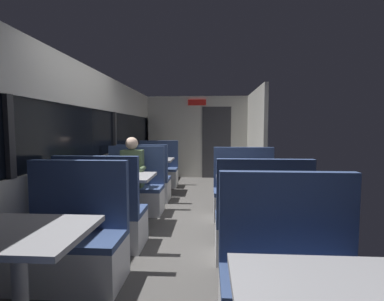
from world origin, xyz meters
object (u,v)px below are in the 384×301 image
at_px(bench_mid_window_facing_end, 103,220).
at_px(bench_rear_aisle_facing_end, 261,230).
at_px(bench_far_window_facing_entry, 158,173).
at_px(coffee_cup_secondary, 149,156).
at_px(bench_far_window_facing_end, 145,184).
at_px(bench_rear_aisle_facing_entry, 244,197).
at_px(bench_mid_window_facing_entry, 134,193).
at_px(seated_passenger, 133,181).
at_px(bench_near_window_facing_entry, 72,247).
at_px(bench_front_aisle_facing_entry, 292,292).
at_px(dining_table_near_window, 18,245).
at_px(dining_table_mid_window, 121,182).
at_px(dining_table_far_window, 152,163).
at_px(coffee_cup_primary, 254,175).
at_px(dining_table_rear_aisle, 251,187).

bearing_deg(bench_mid_window_facing_end, bench_rear_aisle_facing_end, -6.38).
distance_m(bench_far_window_facing_entry, coffee_cup_secondary, 0.71).
relative_size(bench_far_window_facing_end, bench_rear_aisle_facing_end, 1.00).
bearing_deg(bench_rear_aisle_facing_entry, bench_far_window_facing_entry, 127.36).
bearing_deg(bench_mid_window_facing_end, coffee_cup_secondary, 91.64).
bearing_deg(bench_far_window_facing_entry, bench_mid_window_facing_entry, -90.00).
relative_size(seated_passenger, coffee_cup_secondary, 14.00).
distance_m(bench_far_window_facing_end, bench_far_window_facing_entry, 1.40).
distance_m(bench_near_window_facing_entry, bench_far_window_facing_entry, 4.29).
bearing_deg(bench_front_aisle_facing_entry, bench_rear_aisle_facing_end, 90.00).
bearing_deg(dining_table_near_window, bench_far_window_facing_entry, 90.00).
bearing_deg(bench_near_window_facing_entry, bench_mid_window_facing_entry, 90.00).
bearing_deg(dining_table_near_window, dining_table_mid_window, 90.00).
xyz_separation_m(dining_table_mid_window, bench_far_window_facing_end, (0.00, 1.45, -0.31)).
bearing_deg(dining_table_far_window, bench_rear_aisle_facing_end, -59.54).
bearing_deg(bench_rear_aisle_facing_entry, bench_mid_window_facing_entry, 173.62).
distance_m(bench_mid_window_facing_end, bench_rear_aisle_facing_end, 1.80).
distance_m(bench_far_window_facing_end, seated_passenger, 0.84).
distance_m(dining_table_mid_window, bench_rear_aisle_facing_end, 2.03).
bearing_deg(dining_table_far_window, coffee_cup_primary, -50.45).
bearing_deg(bench_front_aisle_facing_entry, bench_far_window_facing_end, 117.15).
xyz_separation_m(bench_mid_window_facing_end, bench_front_aisle_facing_entry, (1.79, -1.35, 0.00)).
xyz_separation_m(bench_front_aisle_facing_entry, dining_table_rear_aisle, (0.00, 1.85, 0.31)).
bearing_deg(bench_far_window_facing_end, bench_mid_window_facing_entry, -90.00).
height_order(bench_far_window_facing_entry, coffee_cup_secondary, bench_far_window_facing_entry).
bearing_deg(dining_table_near_window, dining_table_rear_aisle, 47.37).
relative_size(dining_table_mid_window, coffee_cup_secondary, 10.00).
xyz_separation_m(bench_mid_window_facing_entry, bench_front_aisle_facing_entry, (1.79, -2.74, 0.00)).
bearing_deg(coffee_cup_secondary, coffee_cup_primary, -51.13).
bearing_deg(bench_mid_window_facing_entry, dining_table_rear_aisle, -26.68).
distance_m(bench_far_window_facing_end, bench_front_aisle_facing_entry, 3.92).
relative_size(bench_near_window_facing_entry, bench_far_window_facing_entry, 1.00).
distance_m(dining_table_near_window, bench_rear_aisle_facing_entry, 3.21).
relative_size(bench_near_window_facing_entry, dining_table_far_window, 1.22).
bearing_deg(bench_far_window_facing_end, coffee_cup_secondary, 95.72).
bearing_deg(bench_front_aisle_facing_entry, bench_near_window_facing_entry, 161.47).
height_order(bench_mid_window_facing_entry, bench_far_window_facing_entry, same).
xyz_separation_m(bench_near_window_facing_entry, bench_far_window_facing_entry, (0.00, 4.29, 0.00)).
xyz_separation_m(bench_rear_aisle_facing_entry, coffee_cup_primary, (0.06, -0.59, 0.46)).
bearing_deg(bench_far_window_facing_entry, bench_near_window_facing_entry, -90.00).
height_order(bench_near_window_facing_entry, dining_table_far_window, bench_near_window_facing_entry).
relative_size(dining_table_mid_window, bench_mid_window_facing_end, 0.82).
bearing_deg(bench_rear_aisle_facing_end, bench_mid_window_facing_end, 173.62).
xyz_separation_m(bench_rear_aisle_facing_end, bench_rear_aisle_facing_entry, (0.00, 1.40, 0.00)).
relative_size(bench_far_window_facing_end, coffee_cup_secondary, 12.22).
height_order(bench_mid_window_facing_end, bench_rear_aisle_facing_end, same).
xyz_separation_m(bench_far_window_facing_entry, bench_front_aisle_facing_entry, (1.79, -4.89, 0.00)).
height_order(dining_table_near_window, bench_rear_aisle_facing_end, bench_rear_aisle_facing_end).
bearing_deg(bench_near_window_facing_entry, bench_rear_aisle_facing_entry, 47.37).
relative_size(bench_near_window_facing_entry, bench_mid_window_facing_entry, 1.00).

